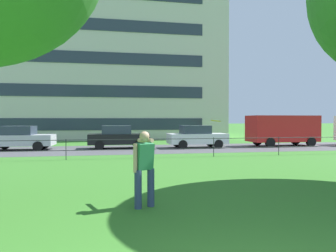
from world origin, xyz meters
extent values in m
cube|color=#4C4C51|center=(0.00, 17.80, 0.00)|extent=(80.00, 6.34, 0.01)
cylinder|color=#232328|center=(-3.71, 13.01, 0.50)|extent=(0.04, 0.04, 1.00)
cylinder|color=#232328|center=(0.00, 13.01, 0.50)|extent=(0.04, 0.04, 1.00)
cylinder|color=#232328|center=(3.71, 13.01, 0.50)|extent=(0.04, 0.04, 1.00)
cylinder|color=#232328|center=(7.43, 13.01, 0.50)|extent=(0.04, 0.04, 1.00)
cylinder|color=#232328|center=(0.00, 13.01, 0.45)|extent=(37.14, 0.03, 0.03)
cylinder|color=#232328|center=(0.00, 13.01, 0.95)|extent=(37.14, 0.03, 0.03)
cylinder|color=navy|center=(-0.95, 4.32, 0.42)|extent=(0.16, 0.16, 0.84)
cylinder|color=navy|center=(-0.66, 4.45, 0.42)|extent=(0.16, 0.16, 0.84)
cube|color=#2D7F4C|center=(-0.81, 4.39, 1.13)|extent=(0.45, 0.41, 0.60)
sphere|color=tan|center=(-0.81, 4.39, 1.56)|extent=(0.22, 0.22, 0.22)
cylinder|color=tan|center=(-0.75, 4.75, 1.45)|extent=(0.33, 0.61, 0.12)
cylinder|color=tan|center=(-1.01, 4.30, 1.10)|extent=(0.09, 0.09, 0.62)
cylinder|color=yellow|center=(1.21, 5.49, 1.90)|extent=(0.35, 0.35, 0.05)
cube|color=#B7BABF|center=(-7.25, 18.43, 0.64)|extent=(4.05, 1.82, 0.68)
cube|color=#2D3847|center=(-7.40, 18.43, 1.26)|extent=(1.95, 1.58, 0.56)
cylinder|color=black|center=(-5.99, 19.19, 0.30)|extent=(0.61, 0.22, 0.60)
cylinder|color=black|center=(-6.04, 17.58, 0.30)|extent=(0.61, 0.22, 0.60)
cylinder|color=black|center=(-8.46, 19.27, 0.30)|extent=(0.61, 0.22, 0.60)
cube|color=black|center=(-1.10, 18.52, 0.64)|extent=(4.01, 1.73, 0.68)
cube|color=#2D3847|center=(-1.25, 18.52, 1.26)|extent=(1.91, 1.53, 0.56)
cylinder|color=black|center=(0.13, 19.34, 0.30)|extent=(0.60, 0.20, 0.60)
cylinder|color=black|center=(0.14, 17.72, 0.30)|extent=(0.60, 0.20, 0.60)
cylinder|color=black|center=(-2.35, 19.32, 0.30)|extent=(0.60, 0.20, 0.60)
cylinder|color=black|center=(-2.34, 17.70, 0.30)|extent=(0.60, 0.20, 0.60)
cube|color=silver|center=(4.23, 18.02, 0.64)|extent=(4.05, 1.81, 0.68)
cube|color=#2D3847|center=(4.08, 18.02, 1.26)|extent=(1.94, 1.57, 0.56)
cylinder|color=black|center=(5.45, 18.86, 0.30)|extent=(0.61, 0.22, 0.60)
cylinder|color=black|center=(5.49, 17.25, 0.30)|extent=(0.61, 0.22, 0.60)
cylinder|color=black|center=(2.97, 18.79, 0.30)|extent=(0.61, 0.22, 0.60)
cylinder|color=black|center=(3.02, 17.18, 0.30)|extent=(0.61, 0.22, 0.60)
cube|color=red|center=(10.79, 18.29, 1.29)|extent=(5.03, 2.03, 1.90)
cube|color=#283342|center=(12.79, 18.32, 1.62)|extent=(0.14, 1.67, 0.76)
cylinder|color=black|center=(12.48, 19.25, 0.34)|extent=(0.68, 0.25, 0.68)
cylinder|color=black|center=(12.50, 17.39, 0.34)|extent=(0.68, 0.25, 0.68)
cylinder|color=black|center=(9.28, 19.20, 0.34)|extent=(0.68, 0.25, 0.68)
cylinder|color=black|center=(9.30, 17.34, 0.34)|extent=(0.68, 0.25, 0.68)
cube|color=beige|center=(-7.31, 31.82, 9.15)|extent=(34.34, 10.63, 18.30)
cube|color=#283342|center=(-7.31, 26.48, 1.52)|extent=(28.84, 0.06, 1.10)
cube|color=#283342|center=(-7.31, 26.48, 4.57)|extent=(28.84, 0.06, 1.10)
cube|color=#283342|center=(-7.31, 26.48, 7.62)|extent=(28.84, 0.06, 1.10)
cube|color=#283342|center=(-7.31, 26.48, 10.67)|extent=(28.84, 0.06, 1.10)
camera|label=1|loc=(-1.49, -2.26, 1.93)|focal=32.61mm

